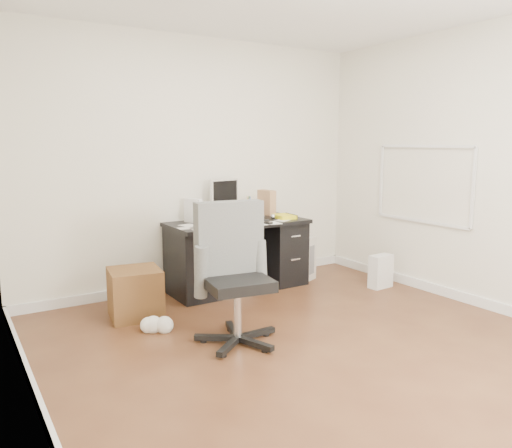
{
  "coord_description": "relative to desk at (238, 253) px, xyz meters",
  "views": [
    {
      "loc": [
        -2.35,
        -2.96,
        1.58
      ],
      "look_at": [
        0.25,
        1.2,
        0.78
      ],
      "focal_mm": 35.0,
      "sensor_mm": 36.0,
      "label": 1
    }
  ],
  "objects": [
    {
      "name": "ground",
      "position": [
        -0.3,
        -1.65,
        -0.4
      ],
      "size": [
        4.0,
        4.0,
        0.0
      ],
      "primitive_type": "plane",
      "color": "#462616",
      "rests_on": "ground"
    },
    {
      "name": "room_shell",
      "position": [
        -0.27,
        -1.62,
        1.26
      ],
      "size": [
        4.02,
        4.02,
        2.71
      ],
      "color": "silver",
      "rests_on": "ground"
    },
    {
      "name": "desk",
      "position": [
        0.0,
        0.0,
        0.0
      ],
      "size": [
        1.5,
        0.7,
        0.75
      ],
      "color": "black",
      "rests_on": "ground"
    },
    {
      "name": "loose_papers",
      "position": [
        -0.2,
        -0.05,
        0.35
      ],
      "size": [
        1.1,
        0.6,
        0.0
      ],
      "primitive_type": null,
      "color": "white",
      "rests_on": "desk"
    },
    {
      "name": "lcd_monitor",
      "position": [
        -0.06,
        0.19,
        0.58
      ],
      "size": [
        0.39,
        0.26,
        0.46
      ],
      "primitive_type": null,
      "rotation": [
        0.0,
        0.0,
        0.15
      ],
      "color": "silver",
      "rests_on": "desk"
    },
    {
      "name": "keyboard",
      "position": [
        0.07,
        -0.1,
        0.36
      ],
      "size": [
        0.46,
        0.22,
        0.02
      ],
      "primitive_type": "cube",
      "rotation": [
        0.0,
        0.0,
        -0.16
      ],
      "color": "black",
      "rests_on": "desk"
    },
    {
      "name": "computer_mouse",
      "position": [
        0.41,
        -0.08,
        0.38
      ],
      "size": [
        0.07,
        0.07,
        0.06
      ],
      "primitive_type": "sphere",
      "rotation": [
        0.0,
        0.0,
        0.35
      ],
      "color": "silver",
      "rests_on": "desk"
    },
    {
      "name": "travel_mug",
      "position": [
        -0.46,
        -0.07,
        0.44
      ],
      "size": [
        0.1,
        0.1,
        0.17
      ],
      "primitive_type": "cylinder",
      "rotation": [
        0.0,
        0.0,
        -0.37
      ],
      "color": "#162E99",
      "rests_on": "desk"
    },
    {
      "name": "white_binder",
      "position": [
        -0.45,
        0.15,
        0.48
      ],
      "size": [
        0.18,
        0.24,
        0.26
      ],
      "primitive_type": "cube",
      "rotation": [
        0.0,
        0.0,
        0.39
      ],
      "color": "white",
      "rests_on": "desk"
    },
    {
      "name": "magazine_file",
      "position": [
        0.53,
        0.24,
        0.5
      ],
      "size": [
        0.15,
        0.26,
        0.29
      ],
      "primitive_type": "cube",
      "rotation": [
        0.0,
        0.0,
        0.11
      ],
      "color": "#A67B50",
      "rests_on": "desk"
    },
    {
      "name": "pen_cup",
      "position": [
        0.28,
        0.21,
        0.47
      ],
      "size": [
        0.1,
        0.1,
        0.23
      ],
      "primitive_type": null,
      "rotation": [
        0.0,
        0.0,
        0.07
      ],
      "color": "#522B17",
      "rests_on": "desk"
    },
    {
      "name": "yellow_book",
      "position": [
        0.54,
        -0.11,
        0.37
      ],
      "size": [
        0.21,
        0.26,
        0.04
      ],
      "primitive_type": "cube",
      "rotation": [
        0.0,
        0.0,
        -0.07
      ],
      "color": "yellow",
      "rests_on": "desk"
    },
    {
      "name": "paper_remote",
      "position": [
        0.18,
        -0.3,
        0.36
      ],
      "size": [
        0.3,
        0.25,
        0.02
      ],
      "primitive_type": null,
      "rotation": [
        0.0,
        0.0,
        -0.13
      ],
      "color": "white",
      "rests_on": "desk"
    },
    {
      "name": "office_chair",
      "position": [
        -0.77,
        -1.32,
        0.16
      ],
      "size": [
        0.73,
        0.73,
        1.12
      ],
      "primitive_type": null,
      "rotation": [
        0.0,
        0.0,
        -0.15
      ],
      "color": "#4E514E",
      "rests_on": "ground"
    },
    {
      "name": "pc_tower",
      "position": [
        0.78,
        0.05,
        -0.15
      ],
      "size": [
        0.41,
        0.55,
        0.5
      ],
      "primitive_type": "cube",
      "rotation": [
        0.0,
        0.0,
        0.41
      ],
      "color": "#B2AFA1",
      "rests_on": "ground"
    },
    {
      "name": "shopping_bag",
      "position": [
        1.35,
        -0.81,
        -0.22
      ],
      "size": [
        0.28,
        0.21,
        0.37
      ],
      "primitive_type": "cube",
      "rotation": [
        0.0,
        0.0,
        0.07
      ],
      "color": "silver",
      "rests_on": "ground"
    },
    {
      "name": "wicker_basket",
      "position": [
        -1.26,
        -0.29,
        -0.17
      ],
      "size": [
        0.51,
        0.51,
        0.45
      ],
      "primitive_type": "cube",
      "rotation": [
        0.0,
        0.0,
        -0.14
      ],
      "color": "#513518",
      "rests_on": "ground"
    },
    {
      "name": "desk_printer",
      "position": [
        0.07,
        0.15,
        -0.29
      ],
      "size": [
        0.44,
        0.4,
        0.22
      ],
      "primitive_type": "cube",
      "rotation": [
        0.0,
        0.0,
        -0.33
      ],
      "color": "slate",
      "rests_on": "ground"
    }
  ]
}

